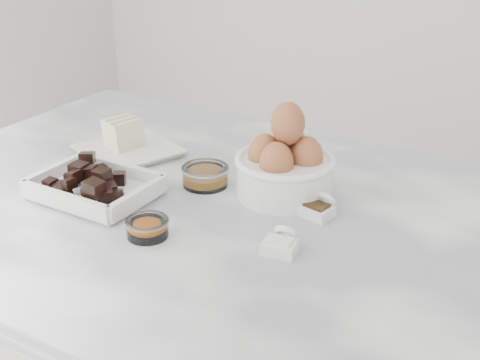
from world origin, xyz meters
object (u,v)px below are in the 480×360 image
egg_bowl (285,165)px  salt_spoon (281,243)px  honey_bowl (205,175)px  vanilla_spoon (319,208)px  chocolate_dish (94,184)px  zest_bowl (147,227)px  butter_plate (127,143)px  sugar_ramekin (271,153)px

egg_bowl → salt_spoon: 0.19m
honey_bowl → vanilla_spoon: vanilla_spoon is taller
honey_bowl → vanilla_spoon: (0.22, 0.00, -0.01)m
egg_bowl → salt_spoon: bearing=-63.4°
chocolate_dish → zest_bowl: size_ratio=3.01×
butter_plate → zest_bowl: size_ratio=3.22×
honey_bowl → zest_bowl: 0.20m
salt_spoon → zest_bowl: bearing=-160.8°
sugar_ramekin → salt_spoon: (0.16, -0.26, -0.01)m
sugar_ramekin → honey_bowl: sugar_ramekin is taller
sugar_ramekin → salt_spoon: bearing=-58.4°
chocolate_dish → salt_spoon: size_ratio=3.11×
sugar_ramekin → honey_bowl: (-0.06, -0.13, -0.01)m
zest_bowl → butter_plate: bearing=135.3°
honey_bowl → egg_bowl: bearing=16.3°
egg_bowl → honey_bowl: bearing=-163.7°
butter_plate → egg_bowl: size_ratio=1.26×
butter_plate → zest_bowl: 0.33m
chocolate_dish → vanilla_spoon: (0.35, 0.13, -0.01)m
sugar_ramekin → vanilla_spoon: 0.21m
butter_plate → zest_bowl: bearing=-44.7°
vanilla_spoon → salt_spoon: same height
vanilla_spoon → salt_spoon: 0.13m
butter_plate → honey_bowl: 0.21m
butter_plate → zest_bowl: butter_plate is taller
salt_spoon → honey_bowl: bearing=149.6°
honey_bowl → sugar_ramekin: bearing=66.4°
butter_plate → vanilla_spoon: 0.43m
butter_plate → zest_bowl: (0.24, -0.23, -0.01)m
sugar_ramekin → vanilla_spoon: size_ratio=1.18×
butter_plate → salt_spoon: (0.43, -0.17, -0.01)m
honey_bowl → zest_bowl: size_ratio=1.26×
salt_spoon → vanilla_spoon: bearing=90.5°
salt_spoon → butter_plate: bearing=158.6°
butter_plate → egg_bowl: egg_bowl is taller
vanilla_spoon → butter_plate: bearing=174.8°
egg_bowl → salt_spoon: size_ratio=2.65×
butter_plate → vanilla_spoon: size_ratio=3.23×
sugar_ramekin → honey_bowl: bearing=-113.6°
zest_bowl → salt_spoon: salt_spoon is taller
sugar_ramekin → zest_bowl: (-0.03, -0.33, -0.01)m
honey_bowl → zest_bowl: bearing=-82.0°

